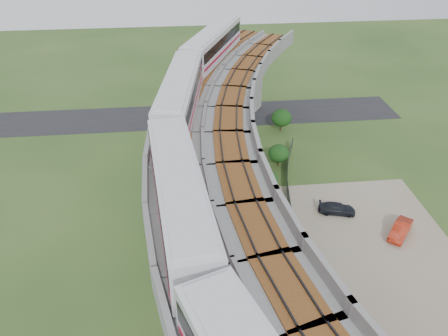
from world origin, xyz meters
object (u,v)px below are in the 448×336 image
(metro_train, at_px, (208,138))
(car_dark, at_px, (337,208))
(car_white, at_px, (363,327))
(car_red, at_px, (401,230))

(metro_train, xyz_separation_m, car_dark, (13.30, 5.27, -11.73))
(car_white, bearing_deg, car_dark, 73.53)
(car_red, bearing_deg, metro_train, -134.55)
(car_white, distance_m, car_red, 12.77)
(metro_train, bearing_deg, car_white, -40.06)
(car_white, distance_m, car_dark, 14.42)
(metro_train, relative_size, car_red, 15.81)
(car_red, bearing_deg, car_dark, -177.40)
(car_white, height_order, car_red, car_white)
(metro_train, height_order, car_dark, metro_train)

